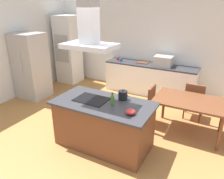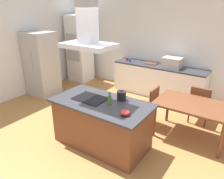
# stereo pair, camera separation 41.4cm
# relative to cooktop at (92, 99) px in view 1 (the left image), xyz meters

# --- Properties ---
(ground) EXTENTS (16.00, 16.00, 0.00)m
(ground) POSITION_rel_cooktop_xyz_m (0.25, 1.50, -0.91)
(ground) COLOR #AD753D
(wall_back) EXTENTS (7.20, 0.10, 2.70)m
(wall_back) POSITION_rel_cooktop_xyz_m (0.25, 3.25, 0.44)
(wall_back) COLOR white
(wall_back) RESTS_ON ground
(wall_left) EXTENTS (0.10, 8.80, 2.70)m
(wall_left) POSITION_rel_cooktop_xyz_m (-3.20, 1.00, 0.44)
(wall_left) COLOR white
(wall_left) RESTS_ON ground
(kitchen_island) EXTENTS (1.82, 0.96, 0.90)m
(kitchen_island) POSITION_rel_cooktop_xyz_m (0.25, 0.00, -0.45)
(kitchen_island) COLOR brown
(kitchen_island) RESTS_ON ground
(cooktop) EXTENTS (0.60, 0.44, 0.01)m
(cooktop) POSITION_rel_cooktop_xyz_m (0.00, 0.00, 0.00)
(cooktop) COLOR black
(cooktop) RESTS_ON kitchen_island
(tea_kettle) EXTENTS (0.22, 0.17, 0.19)m
(tea_kettle) POSITION_rel_cooktop_xyz_m (0.50, 0.28, 0.08)
(tea_kettle) COLOR black
(tea_kettle) RESTS_ON kitchen_island
(olive_oil_bottle) EXTENTS (0.07, 0.07, 0.23)m
(olive_oil_bottle) POSITION_rel_cooktop_xyz_m (0.44, -0.01, 0.09)
(olive_oil_bottle) COLOR #47722D
(olive_oil_bottle) RESTS_ON kitchen_island
(mixing_bowl) EXTENTS (0.16, 0.16, 0.09)m
(mixing_bowl) POSITION_rel_cooktop_xyz_m (0.86, -0.18, 0.04)
(mixing_bowl) COLOR red
(mixing_bowl) RESTS_ON kitchen_island
(back_counter) EXTENTS (2.67, 0.62, 0.90)m
(back_counter) POSITION_rel_cooktop_xyz_m (0.16, 2.88, -0.46)
(back_counter) COLOR white
(back_counter) RESTS_ON ground
(countertop_microwave) EXTENTS (0.50, 0.38, 0.28)m
(countertop_microwave) POSITION_rel_cooktop_xyz_m (0.52, 2.88, 0.13)
(countertop_microwave) COLOR #B2AFAA
(countertop_microwave) RESTS_ON back_counter
(coffee_mug_red) EXTENTS (0.08, 0.08, 0.09)m
(coffee_mug_red) POSITION_rel_cooktop_xyz_m (-0.92, 2.89, 0.04)
(coffee_mug_red) COLOR red
(coffee_mug_red) RESTS_ON back_counter
(coffee_mug_blue) EXTENTS (0.08, 0.08, 0.09)m
(coffee_mug_blue) POSITION_rel_cooktop_xyz_m (-0.77, 2.81, 0.04)
(coffee_mug_blue) COLOR #2D56B2
(coffee_mug_blue) RESTS_ON back_counter
(cutting_board) EXTENTS (0.34, 0.24, 0.02)m
(cutting_board) POSITION_rel_cooktop_xyz_m (-0.11, 2.93, 0.00)
(cutting_board) COLOR #59331E
(cutting_board) RESTS_ON back_counter
(wall_oven_stack) EXTENTS (0.70, 0.66, 2.20)m
(wall_oven_stack) POSITION_rel_cooktop_xyz_m (-2.65, 2.65, 0.20)
(wall_oven_stack) COLOR white
(wall_oven_stack) RESTS_ON ground
(refrigerator) EXTENTS (0.80, 0.73, 1.82)m
(refrigerator) POSITION_rel_cooktop_xyz_m (-2.73, 1.08, 0.00)
(refrigerator) COLOR #B2AFAA
(refrigerator) RESTS_ON ground
(dining_table) EXTENTS (1.40, 0.90, 0.75)m
(dining_table) POSITION_rel_cooktop_xyz_m (1.58, 1.19, -0.24)
(dining_table) COLOR brown
(dining_table) RESTS_ON ground
(chair_facing_back_wall) EXTENTS (0.42, 0.42, 0.89)m
(chair_facing_back_wall) POSITION_rel_cooktop_xyz_m (1.58, 1.86, -0.40)
(chair_facing_back_wall) COLOR red
(chair_facing_back_wall) RESTS_ON ground
(chair_at_left_end) EXTENTS (0.42, 0.42, 0.89)m
(chair_at_left_end) POSITION_rel_cooktop_xyz_m (0.67, 1.19, -0.40)
(chair_at_left_end) COLOR red
(chair_at_left_end) RESTS_ON ground
(range_hood) EXTENTS (0.90, 0.55, 0.78)m
(range_hood) POSITION_rel_cooktop_xyz_m (0.00, 0.00, 1.20)
(range_hood) COLOR #ADADB2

